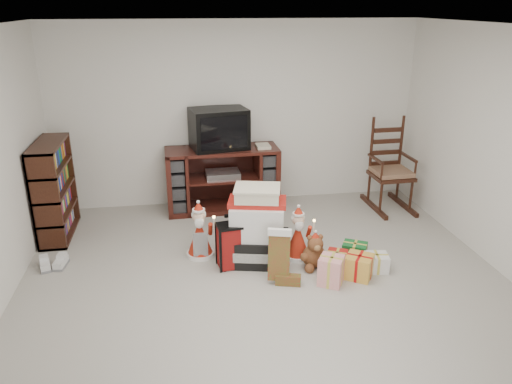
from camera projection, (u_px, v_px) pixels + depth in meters
room at (270, 172)px, 4.53m from camera, size 5.01×5.01×2.51m
tv_stand at (223, 179)px, 6.81m from camera, size 1.52×0.57×0.86m
bookshelf at (55, 191)px, 6.00m from camera, size 0.32×0.96×1.17m
rocking_chair at (389, 176)px, 6.90m from camera, size 0.55×0.87×1.29m
gift_pile at (257, 230)px, 5.42m from camera, size 0.77×0.63×0.85m
red_suitcase at (236, 245)px, 5.35m from camera, size 0.41×0.25×0.59m
stocking at (279, 256)px, 5.03m from camera, size 0.30×0.19×0.59m
teddy_bear at (314, 253)px, 5.36m from camera, size 0.26×0.23×0.38m
santa_figurine at (298, 238)px, 5.55m from camera, size 0.30×0.29×0.62m
mrs_claus_figurine at (200, 235)px, 5.58m from camera, size 0.32×0.30×0.66m
sneaker_pair at (53, 264)px, 5.39m from camera, size 0.32×0.27×0.09m
gift_cluster at (355, 262)px, 5.28m from camera, size 0.71×0.80×0.24m
crt_television at (219, 129)px, 6.59m from camera, size 0.80×0.64×0.53m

